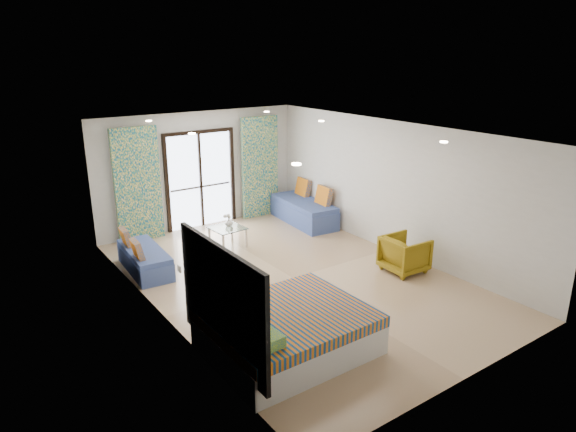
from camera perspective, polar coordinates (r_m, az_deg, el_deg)
floor at (r=9.54m, az=0.57°, el=-6.92°), size 5.00×7.50×0.01m
ceiling at (r=8.76m, az=0.63°, el=9.34°), size 5.00×7.50×0.01m
wall_back at (r=12.19m, az=-9.80°, el=5.07°), size 5.00×0.01×2.70m
wall_front at (r=6.59m, az=20.19°, el=-7.02°), size 5.00×0.01×2.70m
wall_left at (r=7.93m, az=-14.22°, el=-2.22°), size 0.01×7.50×2.70m
wall_right at (r=10.66m, az=11.58°, el=3.11°), size 0.01×7.50×2.70m
balcony_door at (r=12.19m, az=-9.72°, el=4.62°), size 1.76×0.08×2.28m
balcony_rail at (r=12.27m, az=-9.66°, el=3.23°), size 1.52×0.03×0.04m
curtain_left at (r=11.49m, az=-16.35°, el=3.30°), size 1.00×0.10×2.50m
curtain_right at (r=12.79m, az=-3.14°, el=5.44°), size 1.00×0.10×2.50m
downlight_a at (r=6.36m, az=0.95°, el=5.79°), size 0.12×0.12×0.02m
downlight_b at (r=8.30m, az=16.92°, el=7.88°), size 0.12×0.12×0.02m
downlight_c at (r=8.92m, az=-10.63°, el=9.00°), size 0.12×0.12×0.02m
downlight_d at (r=10.39m, az=3.71°, el=10.49°), size 0.12×0.12×0.02m
downlight_e at (r=10.75m, az=-15.22°, el=10.16°), size 0.12×0.12×0.02m
downlight_f at (r=12.00m, az=-2.40°, el=11.50°), size 0.12×0.12×0.02m
headboard at (r=6.46m, az=-7.38°, el=-9.47°), size 0.06×2.10×1.50m
switch_plate at (r=7.48m, az=-11.99°, el=-5.76°), size 0.02×0.10×0.10m
bed at (r=7.26m, az=-0.14°, el=-12.67°), size 2.15×1.76×0.74m
daybed_left at (r=10.12m, az=-15.70°, el=-4.61°), size 0.71×1.63×0.79m
daybed_right at (r=12.48m, az=1.80°, el=0.64°), size 0.95×2.04×0.98m
coffee_table at (r=10.97m, az=-6.74°, el=-1.51°), size 0.69×0.69×0.75m
vase at (r=10.99m, az=-6.59°, el=-0.72°), size 0.23×0.23×0.17m
armchair at (r=9.94m, az=12.84°, el=-3.96°), size 0.73×0.77×0.76m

